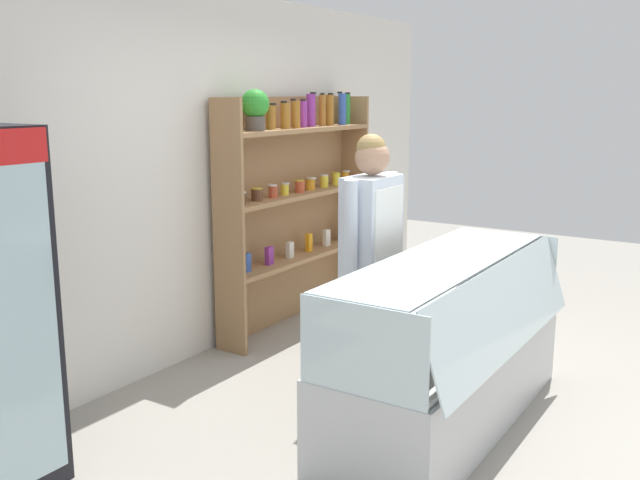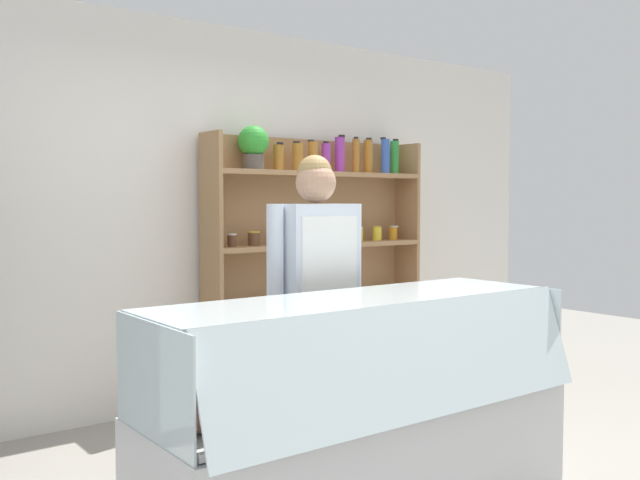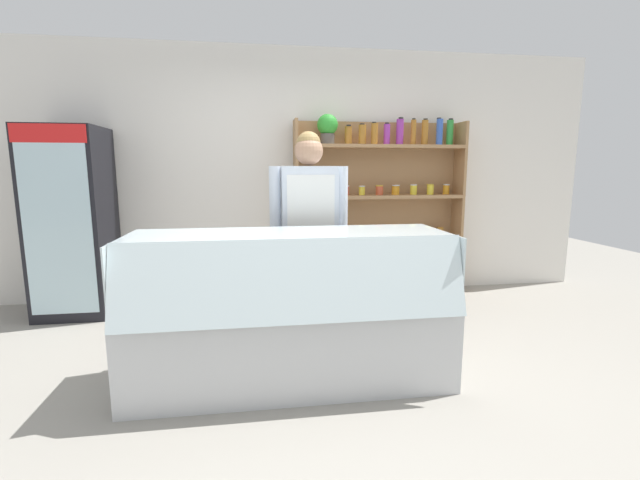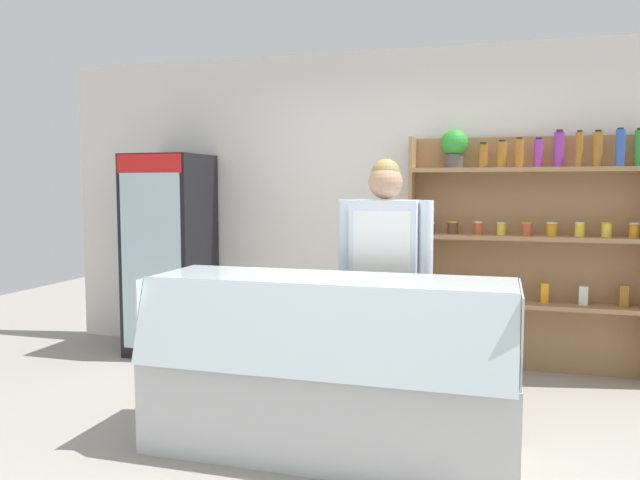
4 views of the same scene
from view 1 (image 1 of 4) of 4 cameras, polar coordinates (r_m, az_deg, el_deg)
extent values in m
plane|color=gray|center=(4.75, 10.07, -12.77)|extent=(12.00, 12.00, 0.00)
cube|color=white|center=(5.44, -9.21, 5.18)|extent=(6.80, 0.10, 2.70)
cube|color=silver|center=(3.57, -24.10, -6.48)|extent=(0.58, 0.01, 1.61)
cylinder|color=red|center=(3.86, -23.06, -14.19)|extent=(0.06, 0.06, 0.16)
cylinder|color=silver|center=(3.92, -21.43, -13.36)|extent=(0.06, 0.06, 0.20)
cylinder|color=#2D8C38|center=(3.68, -23.65, -7.61)|extent=(0.05, 0.05, 0.16)
cylinder|color=#2D8C38|center=(3.75, -21.95, -6.99)|extent=(0.05, 0.05, 0.17)
cylinder|color=#2D8C38|center=(3.57, -24.25, -0.52)|extent=(0.06, 0.06, 0.15)
cylinder|color=#3356B2|center=(3.63, -22.54, 0.40)|extent=(0.05, 0.05, 0.22)
cube|color=#9E754C|center=(6.12, -2.75, 2.34)|extent=(1.87, 0.02, 1.92)
cube|color=#9E754C|center=(5.32, -7.28, 0.84)|extent=(0.03, 0.28, 1.92)
cube|color=#9E754C|center=(6.80, 2.73, 3.29)|extent=(0.03, 0.28, 1.92)
cube|color=#9E754C|center=(6.11, -1.64, -1.33)|extent=(1.81, 0.28, 0.04)
cube|color=#9E754C|center=(6.01, -1.67, 3.67)|extent=(1.81, 0.28, 0.04)
cube|color=#9E754C|center=(5.96, -1.71, 8.80)|extent=(1.81, 0.28, 0.04)
cylinder|color=#4C4742|center=(5.49, -5.20, 9.27)|extent=(0.15, 0.15, 0.11)
sphere|color=green|center=(5.49, -5.23, 10.80)|extent=(0.22, 0.22, 0.22)
cylinder|color=#9E6623|center=(5.68, -3.95, 9.77)|extent=(0.08, 0.08, 0.19)
cylinder|color=black|center=(5.67, -3.78, 10.80)|extent=(0.05, 0.05, 0.02)
cylinder|color=#9E6623|center=(5.78, -2.77, 9.89)|extent=(0.08, 0.08, 0.20)
cylinder|color=black|center=(5.78, -2.91, 10.98)|extent=(0.05, 0.05, 0.02)
cylinder|color=#9E6623|center=(5.88, -1.94, 10.01)|extent=(0.07, 0.07, 0.22)
cylinder|color=black|center=(5.89, -2.16, 11.16)|extent=(0.05, 0.05, 0.02)
cylinder|color=purple|center=(6.01, -1.36, 10.03)|extent=(0.07, 0.07, 0.22)
cylinder|color=black|center=(6.01, -1.36, 11.14)|extent=(0.04, 0.04, 0.02)
cylinder|color=purple|center=(6.15, -0.73, 10.34)|extent=(0.08, 0.08, 0.27)
cylinder|color=black|center=(6.14, -0.54, 11.69)|extent=(0.05, 0.05, 0.02)
cylinder|color=#9E6623|center=(6.26, 0.19, 10.33)|extent=(0.06, 0.06, 0.27)
cylinder|color=black|center=(6.26, 0.20, 11.62)|extent=(0.04, 0.04, 0.02)
cylinder|color=#9E6623|center=(6.37, 0.80, 10.35)|extent=(0.07, 0.07, 0.27)
cylinder|color=black|center=(6.37, 0.86, 11.61)|extent=(0.05, 0.05, 0.02)
cylinder|color=#3356B2|center=(6.49, 1.79, 10.42)|extent=(0.07, 0.07, 0.28)
cylinder|color=black|center=(6.50, 1.59, 11.71)|extent=(0.05, 0.05, 0.02)
cylinder|color=#2D8C38|center=(6.63, 2.12, 10.42)|extent=(0.07, 0.07, 0.27)
cylinder|color=black|center=(6.62, 2.22, 11.66)|extent=(0.05, 0.05, 0.02)
cylinder|color=brown|center=(5.40, -6.24, 3.32)|extent=(0.06, 0.06, 0.08)
cylinder|color=silver|center=(5.40, -6.27, 3.80)|extent=(0.07, 0.07, 0.01)
cylinder|color=brown|center=(5.54, -5.07, 3.61)|extent=(0.09, 0.09, 0.09)
cylinder|color=gold|center=(5.53, -5.10, 4.14)|extent=(0.09, 0.09, 0.01)
cylinder|color=#BF4C2D|center=(5.69, -3.77, 3.86)|extent=(0.07, 0.07, 0.09)
cylinder|color=silver|center=(5.69, -3.84, 4.40)|extent=(0.07, 0.07, 0.01)
cylinder|color=yellow|center=(5.85, -2.83, 4.05)|extent=(0.07, 0.07, 0.09)
cylinder|color=silver|center=(5.84, -2.79, 4.54)|extent=(0.07, 0.07, 0.01)
cylinder|color=#BF4C2D|center=(5.99, -1.63, 4.28)|extent=(0.08, 0.08, 0.09)
cylinder|color=gold|center=(5.99, -1.71, 4.78)|extent=(0.08, 0.08, 0.01)
cylinder|color=orange|center=(6.16, -0.79, 4.49)|extent=(0.08, 0.08, 0.10)
cylinder|color=silver|center=(6.15, -0.71, 4.98)|extent=(0.09, 0.09, 0.01)
cylinder|color=yellow|center=(6.32, 0.34, 4.70)|extent=(0.07, 0.07, 0.10)
cylinder|color=silver|center=(6.32, 0.32, 5.21)|extent=(0.08, 0.08, 0.01)
cylinder|color=yellow|center=(6.48, 1.30, 4.88)|extent=(0.07, 0.07, 0.10)
cylinder|color=gold|center=(6.48, 1.23, 5.40)|extent=(0.08, 0.08, 0.01)
cylinder|color=orange|center=(6.66, 2.03, 5.05)|extent=(0.07, 0.07, 0.10)
cylinder|color=silver|center=(6.64, 2.12, 5.53)|extent=(0.07, 0.07, 0.01)
cube|color=#3356B2|center=(5.53, -5.88, -1.82)|extent=(0.06, 0.04, 0.15)
cube|color=purple|center=(5.75, -4.09, -1.26)|extent=(0.08, 0.05, 0.15)
cube|color=silver|center=(5.98, -2.43, -0.80)|extent=(0.07, 0.04, 0.13)
cube|color=orange|center=(6.21, -0.90, -0.21)|extent=(0.06, 0.04, 0.16)
cube|color=silver|center=(6.44, 0.52, 0.19)|extent=(0.07, 0.04, 0.15)
cube|color=#9E6623|center=(6.68, 1.84, 0.69)|extent=(0.06, 0.04, 0.17)
cube|color=silver|center=(4.41, 10.04, -10.87)|extent=(2.09, 0.73, 0.55)
cube|color=white|center=(4.31, 10.18, -7.24)|extent=(2.03, 0.67, 0.03)
cube|color=silver|center=(4.13, 14.68, -5.27)|extent=(2.05, 0.16, 0.47)
cube|color=silver|center=(4.21, 9.77, -1.58)|extent=(2.05, 0.57, 0.01)
cube|color=silver|center=(3.36, 3.36, -8.88)|extent=(0.01, 0.69, 0.45)
cube|color=silver|center=(5.19, 14.71, -1.83)|extent=(0.01, 0.69, 0.45)
cube|color=tan|center=(3.61, 3.62, -10.10)|extent=(0.16, 0.13, 0.06)
cube|color=white|center=(3.52, 6.77, -10.83)|extent=(0.05, 0.03, 0.02)
cube|color=tan|center=(3.85, 5.70, -8.87)|extent=(0.16, 0.14, 0.04)
cube|color=white|center=(3.76, 8.69, -9.40)|extent=(0.05, 0.03, 0.02)
cube|color=beige|center=(4.08, 7.52, -7.69)|extent=(0.16, 0.13, 0.04)
cube|color=white|center=(4.00, 10.36, -8.13)|extent=(0.05, 0.03, 0.02)
cube|color=beige|center=(4.33, 9.13, -6.57)|extent=(0.16, 0.14, 0.05)
cube|color=white|center=(4.25, 11.84, -7.00)|extent=(0.05, 0.03, 0.02)
cube|color=tan|center=(4.57, 10.57, -5.54)|extent=(0.17, 0.14, 0.06)
cube|color=white|center=(4.50, 13.14, -6.00)|extent=(0.05, 0.03, 0.02)
cube|color=tan|center=(4.82, 11.85, -4.74)|extent=(0.16, 0.11, 0.05)
cube|color=white|center=(4.76, 14.30, -5.09)|extent=(0.05, 0.03, 0.02)
cube|color=tan|center=(5.08, 13.00, -3.91)|extent=(0.16, 0.12, 0.06)
cube|color=white|center=(5.01, 15.34, -4.28)|extent=(0.05, 0.03, 0.02)
cylinder|color=#C1706B|center=(3.49, 6.31, -10.19)|extent=(0.19, 0.15, 0.14)
cylinder|color=tan|center=(3.68, 7.86, -9.14)|extent=(0.17, 0.13, 0.13)
cylinder|color=tan|center=(3.87, 9.26, -8.18)|extent=(0.18, 0.15, 0.13)
cylinder|color=white|center=(4.71, 13.68, -4.32)|extent=(0.07, 0.07, 0.19)
cylinder|color=white|center=(4.80, 14.08, -3.95)|extent=(0.07, 0.07, 0.21)
cylinder|color=#383D51|center=(4.71, 3.44, -7.66)|extent=(0.13, 0.13, 0.79)
cylinder|color=#383D51|center=(4.87, 4.55, -7.03)|extent=(0.13, 0.13, 0.79)
cube|color=silver|center=(4.61, 4.13, 1.13)|extent=(0.43, 0.24, 0.65)
cube|color=white|center=(4.63, 5.43, -3.26)|extent=(0.36, 0.01, 1.21)
cylinder|color=silver|center=(4.38, 2.46, 1.01)|extent=(0.09, 0.09, 0.58)
cylinder|color=silver|center=(4.84, 5.66, 1.99)|extent=(0.09, 0.09, 0.58)
sphere|color=tan|center=(4.55, 4.22, 6.60)|extent=(0.22, 0.22, 0.22)
sphere|color=#997A47|center=(4.55, 4.12, 7.30)|extent=(0.19, 0.19, 0.19)
camera|label=2|loc=(1.97, 60.23, -9.13)|focal=40.00mm
camera|label=3|loc=(3.80, 50.47, -0.80)|focal=24.00mm
camera|label=4|loc=(5.06, 53.93, 2.05)|focal=35.00mm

